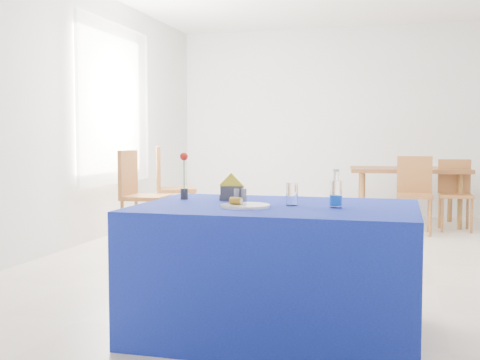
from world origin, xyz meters
name	(u,v)px	position (x,y,z in m)	size (l,w,h in m)	color
floor	(309,259)	(0.00, 0.00, 0.00)	(7.00, 7.00, 0.00)	beige
room_shell	(310,74)	(0.00, 0.00, 1.75)	(7.00, 7.00, 7.00)	silver
window_pane	(110,104)	(-2.47, 0.80, 1.55)	(0.04, 1.50, 1.60)	white
curtain	(116,104)	(-2.40, 0.80, 1.55)	(0.04, 1.75, 1.85)	white
plate	(245,206)	(-0.01, -2.38, 0.77)	(0.28, 0.28, 0.01)	silver
drinking_glass	(292,194)	(0.23, -2.23, 0.82)	(0.07, 0.07, 0.13)	white
salt_shaker	(244,196)	(-0.08, -2.15, 0.80)	(0.03, 0.03, 0.09)	gray
pepper_shaker	(236,196)	(-0.12, -2.20, 0.80)	(0.03, 0.03, 0.09)	slate
blue_table	(277,269)	(0.14, -2.23, 0.38)	(1.60, 1.10, 0.76)	#101E97
water_bottle	(336,195)	(0.48, -2.27, 0.83)	(0.07, 0.07, 0.21)	white
napkin_holder	(232,193)	(-0.19, -2.05, 0.81)	(0.16, 0.09, 0.17)	#3A3A3F
rose_vase	(184,176)	(-0.50, -2.06, 0.91)	(0.05, 0.05, 0.30)	#242429
oak_table	(408,174)	(0.93, 2.61, 0.68)	(1.58, 1.10, 0.76)	brown
chair_bg_left	(414,189)	(1.00, 1.88, 0.54)	(0.42, 0.42, 0.93)	#9B5E2D
chair_bg_right	(455,189)	(1.49, 2.27, 0.51)	(0.41, 0.41, 0.88)	#9B5E2D
chair_win_a	(138,190)	(-1.94, 0.38, 0.59)	(0.47, 0.47, 1.02)	#9B5E2D
chair_win_b	(168,183)	(-1.91, 1.18, 0.60)	(0.62, 0.62, 1.05)	#9B5E2D
banana_pieces	(236,201)	(-0.06, -2.39, 0.80)	(0.08, 0.05, 0.04)	gold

